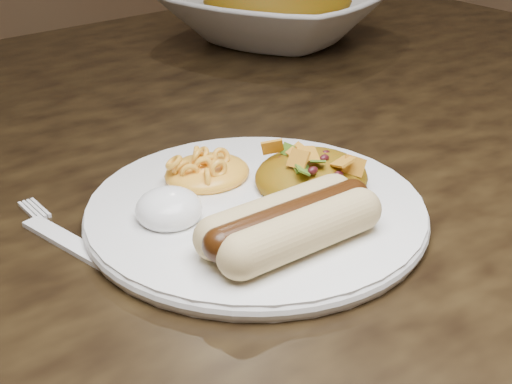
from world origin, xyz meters
TOP-DOWN VIEW (x-y plane):
  - table at (0.00, 0.00)m, footprint 1.60×0.90m
  - plate at (0.06, -0.17)m, footprint 0.30×0.30m
  - hotdog at (0.04, -0.23)m, footprint 0.12×0.07m
  - mac_and_cheese at (0.06, -0.11)m, footprint 0.09×0.09m
  - sour_cream at (-0.01, -0.15)m, footprint 0.06×0.06m
  - taco_salad at (0.11, -0.18)m, footprint 0.09×0.09m
  - fork at (-0.07, -0.12)m, footprint 0.05×0.16m
  - serving_bowl at (0.41, 0.21)m, footprint 0.38×0.38m
  - bowl_filling at (0.41, 0.21)m, footprint 0.23×0.23m

SIDE VIEW (x-z plane):
  - table at x=0.00m, z-range 0.28..1.03m
  - fork at x=-0.07m, z-range 0.75..0.75m
  - plate at x=0.06m, z-range 0.75..0.76m
  - mac_and_cheese at x=0.06m, z-range 0.76..0.79m
  - sour_cream at x=-0.01m, z-range 0.76..0.79m
  - taco_salad at x=0.11m, z-range 0.76..0.80m
  - hotdog at x=0.04m, z-range 0.76..0.80m
  - serving_bowl at x=0.41m, z-range 0.75..0.82m
  - bowl_filling at x=0.41m, z-range 0.77..0.83m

